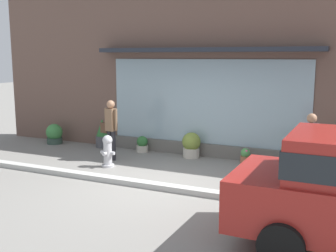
% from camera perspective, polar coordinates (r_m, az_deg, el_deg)
% --- Properties ---
extents(ground_plane, '(60.00, 60.00, 0.00)m').
position_cam_1_polar(ground_plane, '(9.03, -1.48, -8.24)').
color(ground_plane, gray).
extents(curb_strip, '(14.00, 0.24, 0.12)m').
position_cam_1_polar(curb_strip, '(8.84, -2.06, -8.23)').
color(curb_strip, '#B2B2AD').
rests_on(curb_strip, ground_plane).
extents(storefront, '(14.00, 0.81, 5.40)m').
position_cam_1_polar(storefront, '(11.54, 5.51, 9.00)').
color(storefront, brown).
rests_on(storefront, ground_plane).
extents(fire_hydrant, '(0.39, 0.35, 0.81)m').
position_cam_1_polar(fire_hydrant, '(10.51, -8.36, -3.41)').
color(fire_hydrant, '#B2B2B7').
rests_on(fire_hydrant, ground_plane).
extents(pedestrian_with_handbag, '(0.61, 0.29, 1.62)m').
position_cam_1_polar(pedestrian_with_handbag, '(11.11, -7.96, 0.01)').
color(pedestrian_with_handbag, '#232328').
rests_on(pedestrian_with_handbag, ground_plane).
extents(pedestrian_passerby, '(0.47, 0.21, 1.58)m').
position_cam_1_polar(pedestrian_passerby, '(9.34, 19.11, -2.37)').
color(pedestrian_passerby, '#232328').
rests_on(pedestrian_passerby, ground_plane).
extents(potted_plant_window_center, '(0.35, 0.35, 0.68)m').
position_cam_1_polar(potted_plant_window_center, '(10.54, 16.27, -3.95)').
color(potted_plant_window_center, '#4C4C51').
rests_on(potted_plant_window_center, ground_plane).
extents(potted_plant_doorstep, '(0.51, 0.51, 0.70)m').
position_cam_1_polar(potted_plant_doorstep, '(11.40, 3.24, -2.59)').
color(potted_plant_doorstep, '#B7B2A3').
rests_on(potted_plant_doorstep, ground_plane).
extents(potted_plant_low_front, '(0.34, 0.34, 0.47)m').
position_cam_1_polar(potted_plant_low_front, '(12.08, -3.58, -2.55)').
color(potted_plant_low_front, '#B7B2A3').
rests_on(potted_plant_low_front, ground_plane).
extents(potted_plant_near_hydrant, '(0.41, 0.41, 0.88)m').
position_cam_1_polar(potted_plant_near_hydrant, '(12.81, -9.08, -1.08)').
color(potted_plant_near_hydrant, '#4C4C51').
rests_on(potted_plant_near_hydrant, ground_plane).
extents(potted_plant_window_left, '(0.25, 0.25, 0.42)m').
position_cam_1_polar(potted_plant_window_left, '(10.89, 10.66, -4.13)').
color(potted_plant_window_left, '#9E6042').
rests_on(potted_plant_window_left, ground_plane).
extents(potted_plant_corner_tall, '(0.52, 0.52, 0.64)m').
position_cam_1_polar(potted_plant_corner_tall, '(13.67, -15.45, -1.07)').
color(potted_plant_corner_tall, '#33473D').
rests_on(potted_plant_corner_tall, ground_plane).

